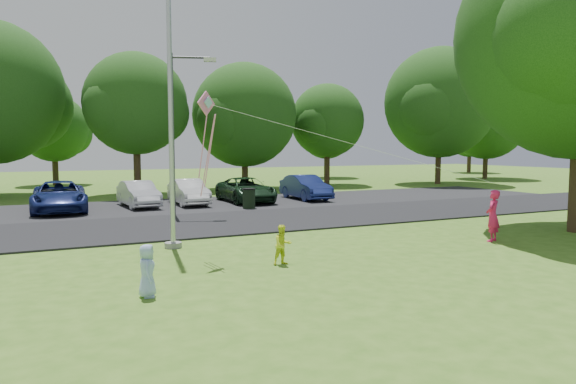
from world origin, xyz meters
name	(u,v)px	position (x,y,z in m)	size (l,w,h in m)	color
ground	(370,273)	(0.00, 0.00, 0.00)	(120.00, 120.00, 0.00)	#3D6A1C
park_road	(239,222)	(0.00, 9.00, 0.03)	(60.00, 6.00, 0.06)	black
parking_strip	(195,205)	(0.00, 15.50, 0.03)	(42.00, 7.00, 0.06)	black
flagpole	(170,104)	(-3.50, 5.00, 4.17)	(0.50, 0.50, 10.00)	#B7BABF
street_lamp	(179,119)	(-1.63, 11.74, 4.12)	(1.86, 0.80, 6.85)	#3F3F44
trash_can	(249,199)	(1.89, 12.74, 0.51)	(0.63, 0.63, 1.01)	black
tree_row	(181,105)	(1.59, 24.23, 5.71)	(64.35, 11.94, 10.88)	#332316
horizon_trees	(183,131)	(4.06, 33.88, 4.30)	(77.46, 7.20, 7.02)	#332316
parked_cars	(183,192)	(-0.62, 15.40, 0.72)	(14.45, 5.02, 1.37)	navy
woman	(493,216)	(5.76, 1.71, 0.81)	(0.59, 0.39, 1.62)	#EA1F5E
child_yellow	(283,245)	(-1.51, 1.65, 0.50)	(0.49, 0.38, 1.01)	yellow
child_blue	(147,271)	(-5.10, 0.25, 0.53)	(0.51, 0.33, 1.05)	#9CB8F0
kite	(217,122)	(-2.77, 2.99, 3.59)	(9.07, 1.59, 2.73)	pink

